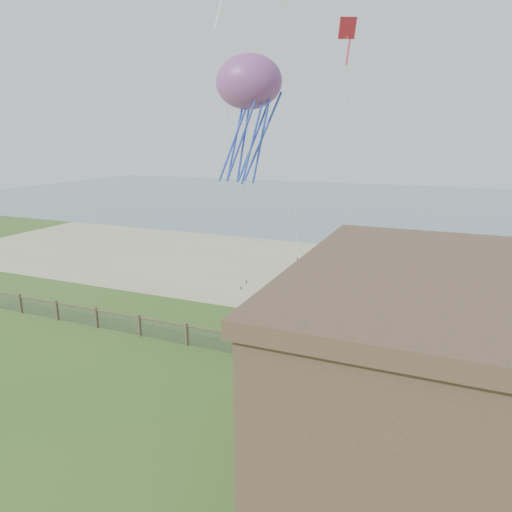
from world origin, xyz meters
name	(u,v)px	position (x,y,z in m)	size (l,w,h in m)	color
ground	(174,421)	(0.00, 0.00, 0.00)	(160.00, 160.00, 0.00)	#395F20
sand_beach	(321,272)	(0.00, 22.00, 0.00)	(72.00, 20.00, 0.02)	tan
ocean	(388,204)	(0.00, 66.00, 0.00)	(160.00, 68.00, 0.02)	slate
chainlink_fence	(238,345)	(0.00, 6.00, 0.55)	(36.20, 0.20, 1.25)	brown
picnic_table	(348,398)	(6.00, 3.68, 0.35)	(1.67, 1.26, 0.70)	brown
octopus_kite	(249,118)	(-2.22, 12.47, 11.76)	(3.77, 2.66, 7.77)	#FF4028
kite_red	(347,38)	(2.92, 14.51, 16.08)	(1.14, 0.70, 2.12)	red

